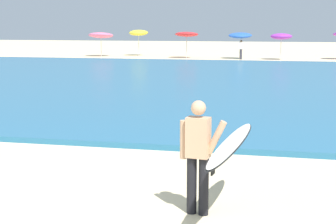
% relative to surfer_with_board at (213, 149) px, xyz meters
% --- Properties ---
extents(sea, '(120.00, 28.00, 0.14)m').
position_rel_surfer_with_board_xyz_m(sea, '(-2.23, 17.70, -0.96)').
color(sea, teal).
rests_on(sea, ground).
extents(surfer_with_board, '(1.09, 2.56, 1.73)m').
position_rel_surfer_with_board_xyz_m(surfer_with_board, '(0.00, 0.00, 0.00)').
color(surfer_with_board, black).
rests_on(surfer_with_board, ground).
extents(beach_umbrella_0, '(2.20, 2.24, 2.21)m').
position_rel_surfer_with_board_xyz_m(beach_umbrella_0, '(-14.67, 36.09, 0.84)').
color(beach_umbrella_0, beige).
rests_on(beach_umbrella_0, ground).
extents(beach_umbrella_1, '(1.72, 1.75, 2.39)m').
position_rel_surfer_with_board_xyz_m(beach_umbrella_1, '(-11.65, 37.77, 1.04)').
color(beach_umbrella_1, beige).
rests_on(beach_umbrella_1, ground).
extents(beach_umbrella_2, '(1.98, 2.00, 2.27)m').
position_rel_surfer_with_board_xyz_m(beach_umbrella_2, '(-6.80, 35.43, 0.97)').
color(beach_umbrella_2, beige).
rests_on(beach_umbrella_2, ground).
extents(beach_umbrella_3, '(1.92, 1.95, 2.23)m').
position_rel_surfer_with_board_xyz_m(beach_umbrella_3, '(-2.30, 35.37, 0.89)').
color(beach_umbrella_3, beige).
rests_on(beach_umbrella_3, ground).
extents(beach_umbrella_4, '(1.73, 1.74, 2.14)m').
position_rel_surfer_with_board_xyz_m(beach_umbrella_4, '(1.01, 34.84, 0.85)').
color(beach_umbrella_4, beige).
rests_on(beach_umbrella_4, ground).
extents(beachgoer_near_row_left, '(0.32, 0.20, 1.58)m').
position_rel_surfer_with_board_xyz_m(beachgoer_near_row_left, '(-2.16, 34.76, -0.18)').
color(beachgoer_near_row_left, '#383842').
rests_on(beachgoer_near_row_left, ground).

